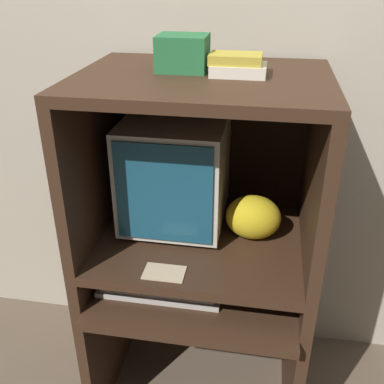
{
  "coord_description": "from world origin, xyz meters",
  "views": [
    {
      "loc": [
        0.21,
        -1.1,
        1.71
      ],
      "look_at": [
        -0.03,
        0.32,
        0.96
      ],
      "focal_mm": 42.0,
      "sensor_mm": 36.0,
      "label": 1
    }
  ],
  "objects_px": {
    "keyboard": "(160,290)",
    "snack_bag": "(253,217)",
    "crt_monitor": "(175,171)",
    "book_stack": "(237,65)",
    "storage_box": "(183,53)",
    "mouse": "(240,299)"
  },
  "relations": [
    {
      "from": "keyboard",
      "to": "mouse",
      "type": "bearing_deg",
      "value": -1.0
    },
    {
      "from": "crt_monitor",
      "to": "keyboard",
      "type": "distance_m",
      "value": 0.44
    },
    {
      "from": "mouse",
      "to": "book_stack",
      "type": "relative_size",
      "value": 0.39
    },
    {
      "from": "keyboard",
      "to": "snack_bag",
      "type": "relative_size",
      "value": 2.21
    },
    {
      "from": "crt_monitor",
      "to": "book_stack",
      "type": "height_order",
      "value": "book_stack"
    },
    {
      "from": "snack_bag",
      "to": "keyboard",
      "type": "bearing_deg",
      "value": -148.2
    },
    {
      "from": "crt_monitor",
      "to": "mouse",
      "type": "distance_m",
      "value": 0.53
    },
    {
      "from": "book_stack",
      "to": "keyboard",
      "type": "bearing_deg",
      "value": -143.58
    },
    {
      "from": "crt_monitor",
      "to": "snack_bag",
      "type": "height_order",
      "value": "crt_monitor"
    },
    {
      "from": "crt_monitor",
      "to": "keyboard",
      "type": "height_order",
      "value": "crt_monitor"
    },
    {
      "from": "keyboard",
      "to": "snack_bag",
      "type": "height_order",
      "value": "snack_bag"
    },
    {
      "from": "snack_bag",
      "to": "book_stack",
      "type": "distance_m",
      "value": 0.56
    },
    {
      "from": "book_stack",
      "to": "storage_box",
      "type": "bearing_deg",
      "value": 168.28
    },
    {
      "from": "crt_monitor",
      "to": "snack_bag",
      "type": "xyz_separation_m",
      "value": [
        0.31,
        -0.06,
        -0.13
      ]
    },
    {
      "from": "crt_monitor",
      "to": "keyboard",
      "type": "bearing_deg",
      "value": -92.26
    },
    {
      "from": "book_stack",
      "to": "storage_box",
      "type": "height_order",
      "value": "storage_box"
    },
    {
      "from": "crt_monitor",
      "to": "mouse",
      "type": "bearing_deg",
      "value": -42.63
    },
    {
      "from": "snack_bag",
      "to": "book_stack",
      "type": "relative_size",
      "value": 1.15
    },
    {
      "from": "keyboard",
      "to": "mouse",
      "type": "relative_size",
      "value": 6.48
    },
    {
      "from": "book_stack",
      "to": "storage_box",
      "type": "xyz_separation_m",
      "value": [
        -0.18,
        0.04,
        0.02
      ]
    },
    {
      "from": "crt_monitor",
      "to": "storage_box",
      "type": "height_order",
      "value": "storage_box"
    },
    {
      "from": "crt_monitor",
      "to": "keyboard",
      "type": "relative_size",
      "value": 0.94
    }
  ]
}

